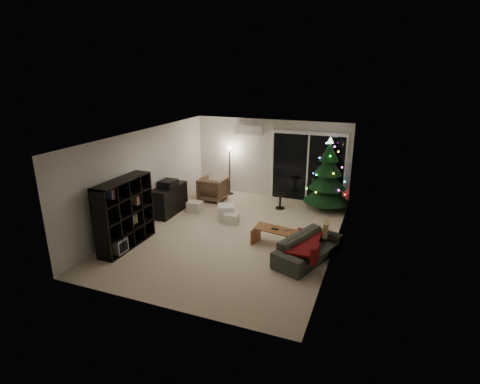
% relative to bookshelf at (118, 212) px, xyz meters
% --- Properties ---
extents(room, '(6.50, 7.51, 2.60)m').
position_rel_bookshelf_xyz_m(room, '(2.71, 2.98, 0.20)').
color(room, beige).
rests_on(room, ground).
extents(bookshelf, '(0.50, 1.65, 1.63)m').
position_rel_bookshelf_xyz_m(bookshelf, '(0.00, 0.00, 0.00)').
color(bookshelf, black).
rests_on(bookshelf, floor).
extents(media_cabinet, '(0.51, 1.32, 0.82)m').
position_rel_bookshelf_xyz_m(media_cabinet, '(0.00, 2.20, -0.41)').
color(media_cabinet, black).
rests_on(media_cabinet, floor).
extents(stereo, '(0.41, 0.49, 0.17)m').
position_rel_bookshelf_xyz_m(stereo, '(0.00, 2.20, 0.09)').
color(stereo, black).
rests_on(stereo, media_cabinet).
extents(armchair, '(0.80, 0.82, 0.74)m').
position_rel_bookshelf_xyz_m(armchair, '(0.69, 3.69, -0.45)').
color(armchair, brown).
rests_on(armchair, floor).
extents(ottoman, '(0.59, 0.59, 0.40)m').
position_rel_bookshelf_xyz_m(ottoman, '(1.70, 2.37, -0.61)').
color(ottoman, beige).
rests_on(ottoman, floor).
extents(cardboard_box_a, '(0.45, 0.36, 0.30)m').
position_rel_bookshelf_xyz_m(cardboard_box_a, '(0.63, 2.57, -0.67)').
color(cardboard_box_a, beige).
rests_on(cardboard_box_a, floor).
extents(cardboard_box_b, '(0.42, 0.34, 0.27)m').
position_rel_bookshelf_xyz_m(cardboard_box_b, '(1.96, 2.13, -0.68)').
color(cardboard_box_b, beige).
rests_on(cardboard_box_b, floor).
extents(side_table, '(0.43, 0.43, 0.47)m').
position_rel_bookshelf_xyz_m(side_table, '(2.88, 3.73, -0.58)').
color(side_table, black).
rests_on(side_table, floor).
extents(floor_lamp, '(0.25, 0.25, 1.57)m').
position_rel_bookshelf_xyz_m(floor_lamp, '(0.94, 4.44, -0.03)').
color(floor_lamp, black).
rests_on(floor_lamp, floor).
extents(sofa, '(1.33, 1.98, 0.54)m').
position_rel_bookshelf_xyz_m(sofa, '(4.30, 0.92, -0.55)').
color(sofa, '#262C1F').
rests_on(sofa, floor).
extents(sofa_throw, '(0.58, 1.33, 0.04)m').
position_rel_bookshelf_xyz_m(sofa_throw, '(4.20, 0.92, -0.43)').
color(sofa_throw, '#62050F').
rests_on(sofa_throw, sofa).
extents(cushion_a, '(0.14, 0.36, 0.35)m').
position_rel_bookshelf_xyz_m(cushion_a, '(4.55, 1.57, -0.33)').
color(cushion_a, tan).
rests_on(cushion_a, sofa).
extents(cushion_b, '(0.13, 0.36, 0.35)m').
position_rel_bookshelf_xyz_m(cushion_b, '(4.55, 0.27, -0.33)').
color(cushion_b, '#62050F').
rests_on(cushion_b, sofa).
extents(coffee_table, '(1.37, 0.67, 0.41)m').
position_rel_bookshelf_xyz_m(coffee_table, '(3.58, 1.28, -0.61)').
color(coffee_table, '#99542B').
rests_on(coffee_table, floor).
extents(remote_a, '(0.16, 0.05, 0.02)m').
position_rel_bookshelf_xyz_m(remote_a, '(3.43, 1.28, -0.39)').
color(remote_a, black).
rests_on(remote_a, coffee_table).
extents(remote_b, '(0.16, 0.09, 0.02)m').
position_rel_bookshelf_xyz_m(remote_b, '(3.68, 1.33, -0.39)').
color(remote_b, slate).
rests_on(remote_b, coffee_table).
extents(christmas_tree, '(1.65, 1.65, 2.17)m').
position_rel_bookshelf_xyz_m(christmas_tree, '(4.15, 4.18, 0.27)').
color(christmas_tree, black).
rests_on(christmas_tree, floor).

